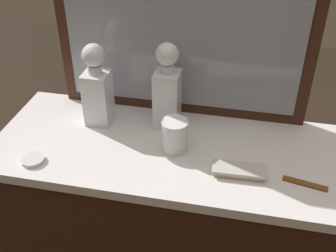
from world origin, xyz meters
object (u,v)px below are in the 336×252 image
object	(u,v)px
crystal_tumbler_center	(175,137)
crystal_decanter_left	(167,94)
silver_brush_center	(239,171)
tortoiseshell_comb	(305,184)
crystal_decanter_front	(98,92)
porcelain_dish	(33,160)

from	to	relation	value
crystal_tumbler_center	crystal_decanter_left	bearing A→B (deg)	111.64
crystal_tumbler_center	silver_brush_center	distance (m)	0.23
silver_brush_center	tortoiseshell_comb	world-z (taller)	silver_brush_center
crystal_decanter_front	silver_brush_center	distance (m)	0.54
crystal_decanter_front	crystal_tumbler_center	size ratio (longest dim) A/B	2.75
crystal_decanter_left	silver_brush_center	xyz separation A→B (m)	(0.26, -0.21, -0.11)
crystal_decanter_left	silver_brush_center	size ratio (longest dim) A/B	1.91
crystal_decanter_front	crystal_decanter_left	bearing A→B (deg)	6.78
silver_brush_center	porcelain_dish	bearing A→B (deg)	-173.40
silver_brush_center	porcelain_dish	size ratio (longest dim) A/B	2.19
crystal_tumbler_center	tortoiseshell_comb	world-z (taller)	crystal_tumbler_center
crystal_decanter_front	silver_brush_center	size ratio (longest dim) A/B	1.83
crystal_decanter_front	porcelain_dish	bearing A→B (deg)	-116.91
silver_brush_center	porcelain_dish	world-z (taller)	silver_brush_center
crystal_decanter_front	porcelain_dish	xyz separation A→B (m)	(-0.13, -0.26, -0.11)
crystal_tumbler_center	crystal_decanter_front	bearing A→B (deg)	160.21
crystal_decanter_front	crystal_decanter_left	world-z (taller)	crystal_decanter_left
crystal_tumbler_center	tortoiseshell_comb	bearing A→B (deg)	-12.09
crystal_decanter_left	tortoiseshell_comb	distance (m)	0.52
porcelain_dish	crystal_tumbler_center	bearing A→B (deg)	20.07
crystal_decanter_left	silver_brush_center	bearing A→B (deg)	-38.86
crystal_decanter_left	tortoiseshell_comb	bearing A→B (deg)	-25.59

